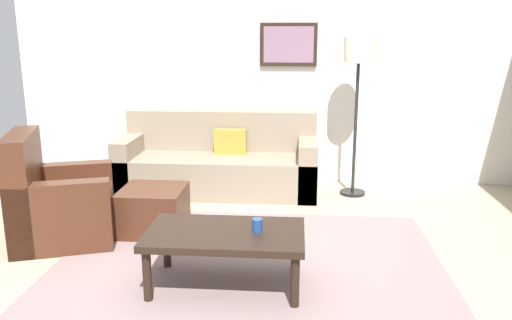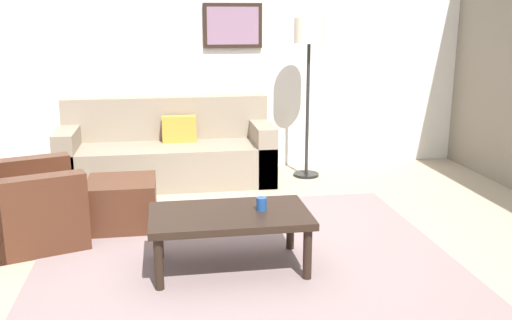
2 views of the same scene
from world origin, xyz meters
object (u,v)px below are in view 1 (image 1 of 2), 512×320
(armchair_leather, at_px, (55,206))
(couch_main, at_px, (220,164))
(framed_artwork, at_px, (289,45))
(cup, at_px, (257,225))
(coffee_table, at_px, (225,238))
(lamp_standing, at_px, (358,67))
(ottoman, at_px, (153,210))

(armchair_leather, bearing_deg, couch_main, 53.75)
(framed_artwork, bearing_deg, cup, -93.07)
(couch_main, bearing_deg, coffee_table, -80.42)
(couch_main, relative_size, framed_artwork, 3.37)
(coffee_table, xyz_separation_m, framed_artwork, (0.37, 2.73, 1.27))
(coffee_table, relative_size, cup, 11.75)
(cup, bearing_deg, framed_artwork, 86.93)
(cup, relative_size, framed_artwork, 0.14)
(armchair_leather, xyz_separation_m, coffee_table, (1.58, -0.71, 0.05))
(armchair_leather, xyz_separation_m, lamp_standing, (2.70, 1.54, 1.10))
(ottoman, xyz_separation_m, coffee_table, (0.79, -0.98, 0.16))
(couch_main, relative_size, ottoman, 3.93)
(armchair_leather, bearing_deg, ottoman, 18.74)
(armchair_leather, relative_size, ottoman, 1.81)
(coffee_table, distance_m, cup, 0.24)
(coffee_table, distance_m, framed_artwork, 3.03)
(armchair_leather, xyz_separation_m, cup, (1.80, -0.71, 0.15))
(coffee_table, xyz_separation_m, lamp_standing, (1.12, 2.25, 1.05))
(coffee_table, height_order, lamp_standing, lamp_standing)
(cup, bearing_deg, armchair_leather, 158.64)
(couch_main, xyz_separation_m, coffee_table, (0.39, -2.33, 0.06))
(couch_main, height_order, coffee_table, couch_main)
(couch_main, xyz_separation_m, ottoman, (-0.40, -1.35, -0.10))
(cup, bearing_deg, coffee_table, -178.29)
(cup, xyz_separation_m, framed_artwork, (0.15, 2.72, 1.17))
(couch_main, relative_size, cup, 23.50)
(lamp_standing, bearing_deg, armchair_leather, -150.34)
(coffee_table, bearing_deg, framed_artwork, 82.28)
(coffee_table, height_order, cup, cup)
(couch_main, distance_m, armchair_leather, 2.01)
(coffee_table, height_order, framed_artwork, framed_artwork)
(couch_main, distance_m, framed_artwork, 1.58)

